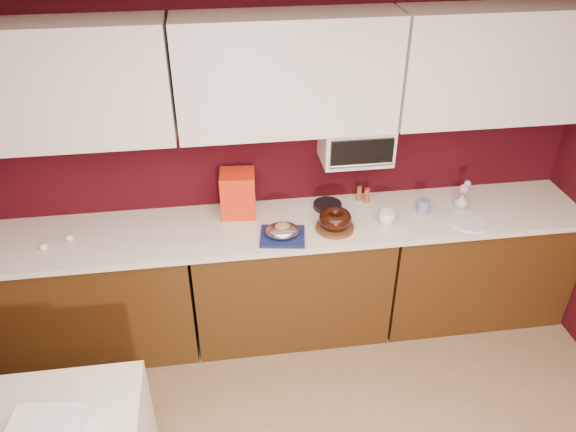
% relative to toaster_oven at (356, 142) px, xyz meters
% --- Properties ---
extents(ceiling, '(4.00, 4.50, 0.02)m').
position_rel_toaster_oven_xyz_m(ceiling, '(-0.45, -2.10, 1.12)').
color(ceiling, white).
rests_on(ceiling, wall_back).
extents(wall_back, '(4.00, 0.02, 2.50)m').
position_rel_toaster_oven_xyz_m(wall_back, '(-0.45, 0.15, -0.12)').
color(wall_back, '#36070E').
rests_on(wall_back, floor).
extents(base_cabinet_left, '(1.31, 0.58, 0.86)m').
position_rel_toaster_oven_xyz_m(base_cabinet_left, '(-1.78, -0.17, -0.95)').
color(base_cabinet_left, '#44270D').
rests_on(base_cabinet_left, floor).
extents(base_cabinet_center, '(1.31, 0.58, 0.86)m').
position_rel_toaster_oven_xyz_m(base_cabinet_center, '(-0.45, -0.17, -0.95)').
color(base_cabinet_center, '#44270D').
rests_on(base_cabinet_center, floor).
extents(base_cabinet_right, '(1.31, 0.58, 0.86)m').
position_rel_toaster_oven_xyz_m(base_cabinet_right, '(0.88, -0.17, -0.95)').
color(base_cabinet_right, '#44270D').
rests_on(base_cabinet_right, floor).
extents(countertop, '(4.00, 0.62, 0.04)m').
position_rel_toaster_oven_xyz_m(countertop, '(-0.45, -0.17, -0.49)').
color(countertop, white).
rests_on(countertop, base_cabinet_center).
extents(upper_cabinet_left, '(1.31, 0.33, 0.70)m').
position_rel_toaster_oven_xyz_m(upper_cabinet_left, '(-1.78, -0.02, 0.48)').
color(upper_cabinet_left, white).
rests_on(upper_cabinet_left, wall_back).
extents(upper_cabinet_center, '(1.31, 0.33, 0.70)m').
position_rel_toaster_oven_xyz_m(upper_cabinet_center, '(-0.45, -0.02, 0.48)').
color(upper_cabinet_center, white).
rests_on(upper_cabinet_center, wall_back).
extents(upper_cabinet_right, '(1.31, 0.33, 0.70)m').
position_rel_toaster_oven_xyz_m(upper_cabinet_right, '(0.88, -0.02, 0.48)').
color(upper_cabinet_right, white).
rests_on(upper_cabinet_right, wall_back).
extents(toaster_oven, '(0.45, 0.30, 0.25)m').
position_rel_toaster_oven_xyz_m(toaster_oven, '(0.00, 0.00, 0.00)').
color(toaster_oven, white).
rests_on(toaster_oven, upper_cabinet_center).
extents(toaster_oven_door, '(0.40, 0.02, 0.18)m').
position_rel_toaster_oven_xyz_m(toaster_oven_door, '(0.00, -0.16, 0.00)').
color(toaster_oven_door, black).
rests_on(toaster_oven_door, toaster_oven).
extents(toaster_oven_handle, '(0.42, 0.02, 0.02)m').
position_rel_toaster_oven_xyz_m(toaster_oven_handle, '(0.00, -0.18, -0.07)').
color(toaster_oven_handle, silver).
rests_on(toaster_oven_handle, toaster_oven).
extents(cake_base, '(0.32, 0.32, 0.02)m').
position_rel_toaster_oven_xyz_m(cake_base, '(-0.18, -0.28, -0.46)').
color(cake_base, brown).
rests_on(cake_base, countertop).
extents(bundt_cake, '(0.25, 0.25, 0.09)m').
position_rel_toaster_oven_xyz_m(bundt_cake, '(-0.18, -0.28, -0.39)').
color(bundt_cake, black).
rests_on(bundt_cake, cake_base).
extents(navy_towel, '(0.31, 0.28, 0.02)m').
position_rel_toaster_oven_xyz_m(navy_towel, '(-0.52, -0.33, -0.46)').
color(navy_towel, navy).
rests_on(navy_towel, countertop).
extents(foil_ham_nest, '(0.25, 0.23, 0.08)m').
position_rel_toaster_oven_xyz_m(foil_ham_nest, '(-0.52, -0.33, -0.42)').
color(foil_ham_nest, silver).
rests_on(foil_ham_nest, navy_towel).
extents(roasted_ham, '(0.10, 0.09, 0.07)m').
position_rel_toaster_oven_xyz_m(roasted_ham, '(-0.52, -0.33, -0.40)').
color(roasted_ham, '#AA6D4D').
rests_on(roasted_ham, foil_ham_nest).
extents(pandoro_box, '(0.24, 0.22, 0.31)m').
position_rel_toaster_oven_xyz_m(pandoro_box, '(-0.78, 0.00, -0.32)').
color(pandoro_box, red).
rests_on(pandoro_box, countertop).
extents(dark_pan, '(0.22, 0.22, 0.03)m').
position_rel_toaster_oven_xyz_m(dark_pan, '(-0.17, -0.01, -0.46)').
color(dark_pan, black).
rests_on(dark_pan, countertop).
extents(coffee_mug, '(0.11, 0.11, 0.10)m').
position_rel_toaster_oven_xyz_m(coffee_mug, '(0.17, -0.26, -0.42)').
color(coffee_mug, white).
rests_on(coffee_mug, countertop).
extents(blue_jar, '(0.10, 0.10, 0.09)m').
position_rel_toaster_oven_xyz_m(blue_jar, '(0.46, -0.16, -0.43)').
color(blue_jar, navy).
rests_on(blue_jar, countertop).
extents(flower_vase, '(0.10, 0.10, 0.11)m').
position_rel_toaster_oven_xyz_m(flower_vase, '(0.74, -0.13, -0.42)').
color(flower_vase, silver).
rests_on(flower_vase, countertop).
extents(flower_pink, '(0.06, 0.06, 0.06)m').
position_rel_toaster_oven_xyz_m(flower_pink, '(0.74, -0.13, -0.33)').
color(flower_pink, pink).
rests_on(flower_pink, flower_vase).
extents(flower_blue, '(0.05, 0.05, 0.05)m').
position_rel_toaster_oven_xyz_m(flower_blue, '(0.77, -0.11, -0.30)').
color(flower_blue, '#8EBAE3').
rests_on(flower_blue, flower_vase).
extents(china_plate, '(0.25, 0.25, 0.01)m').
position_rel_toaster_oven_xyz_m(china_plate, '(0.71, -0.33, -0.47)').
color(china_plate, white).
rests_on(china_plate, countertop).
extents(amber_bottle, '(0.05, 0.05, 0.11)m').
position_rel_toaster_oven_xyz_m(amber_bottle, '(0.11, 0.02, -0.42)').
color(amber_bottle, brown).
rests_on(amber_bottle, countertop).
extents(egg_left, '(0.05, 0.04, 0.04)m').
position_rel_toaster_oven_xyz_m(egg_left, '(-1.99, -0.25, -0.45)').
color(egg_left, white).
rests_on(egg_left, countertop).
extents(egg_right, '(0.06, 0.05, 0.04)m').
position_rel_toaster_oven_xyz_m(egg_right, '(-1.85, -0.17, -0.46)').
color(egg_right, white).
rests_on(egg_right, countertop).
extents(amber_bottle_tall, '(0.04, 0.04, 0.11)m').
position_rel_toaster_oven_xyz_m(amber_bottle_tall, '(0.07, 0.06, -0.42)').
color(amber_bottle_tall, brown).
rests_on(amber_bottle_tall, countertop).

